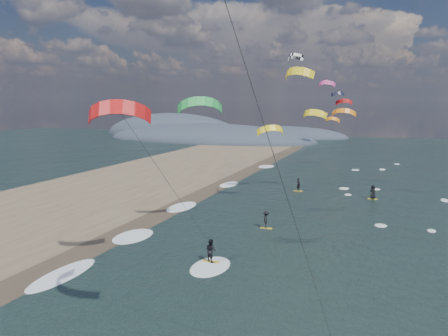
% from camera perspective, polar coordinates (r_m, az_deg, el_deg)
% --- Properties ---
extents(wet_sand_strip, '(3.00, 240.00, 0.00)m').
position_cam_1_polar(wet_sand_strip, '(36.18, -17.98, -10.49)').
color(wet_sand_strip, '#382D23').
rests_on(wet_sand_strip, ground).
extents(coastal_hills, '(80.00, 41.00, 15.00)m').
position_cam_1_polar(coastal_hills, '(136.20, -2.74, 3.95)').
color(coastal_hills, '#3D4756').
rests_on(coastal_hills, ground).
extents(kitesurfer_near_b, '(7.14, 8.88, 12.49)m').
position_cam_1_polar(kitesurfer_near_b, '(27.96, -9.69, 0.94)').
color(kitesurfer_near_b, gold).
rests_on(kitesurfer_near_b, ground).
extents(far_kitesurfers, '(10.34, 18.57, 1.72)m').
position_cam_1_polar(far_kitesurfers, '(48.51, 11.54, -4.27)').
color(far_kitesurfers, gold).
rests_on(far_kitesurfers, ground).
extents(bg_kite_field, '(10.89, 76.46, 11.61)m').
position_cam_1_polar(bg_kite_field, '(70.67, 11.88, 8.63)').
color(bg_kite_field, orange).
rests_on(bg_kite_field, ground).
extents(shoreline_surf, '(2.40, 79.40, 0.11)m').
position_cam_1_polar(shoreline_surf, '(39.12, -12.18, -8.78)').
color(shoreline_surf, white).
rests_on(shoreline_surf, ground).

